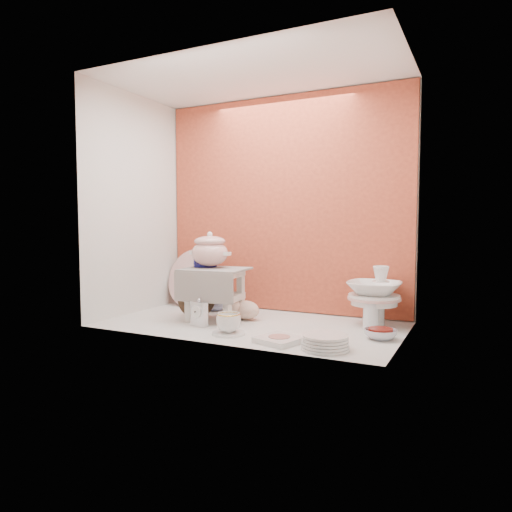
{
  "coord_description": "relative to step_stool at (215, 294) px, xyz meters",
  "views": [
    {
      "loc": [
        1.26,
        -2.51,
        0.62
      ],
      "look_at": [
        0.02,
        0.02,
        0.42
      ],
      "focal_mm": 32.54,
      "sensor_mm": 36.0,
      "label": 1
    }
  ],
  "objects": [
    {
      "name": "porcelain_tower",
      "position": [
        0.94,
        0.29,
        0.02
      ],
      "size": [
        0.41,
        0.41,
        0.37
      ],
      "primitive_type": null,
      "rotation": [
        0.0,
        0.0,
        -0.32
      ],
      "color": "white",
      "rests_on": "ground"
    },
    {
      "name": "crystal_bowl",
      "position": [
        1.05,
        -0.03,
        -0.14
      ],
      "size": [
        0.22,
        0.22,
        0.05
      ],
      "primitive_type": "imported",
      "rotation": [
        0.0,
        0.0,
        0.34
      ],
      "color": "silver",
      "rests_on": "ground"
    },
    {
      "name": "gold_rim_teacup",
      "position": [
        0.26,
        -0.29,
        -0.1
      ],
      "size": [
        0.15,
        0.15,
        0.11
      ],
      "primitive_type": "imported",
      "rotation": [
        0.0,
        0.0,
        -0.08
      ],
      "color": "white",
      "rests_on": "teacup_saucer"
    },
    {
      "name": "teacup_saucer",
      "position": [
        0.26,
        -0.29,
        -0.16
      ],
      "size": [
        0.19,
        0.19,
        0.01
      ],
      "primitive_type": "cylinder",
      "rotation": [
        0.0,
        0.0,
        -0.03
      ],
      "color": "white",
      "rests_on": "ground"
    },
    {
      "name": "blue_white_vase",
      "position": [
        -0.19,
        0.29,
        -0.06
      ],
      "size": [
        0.24,
        0.24,
        0.22
      ],
      "primitive_type": "imported",
      "rotation": [
        0.0,
        0.0,
        -0.19
      ],
      "color": "white",
      "rests_on": "ground"
    },
    {
      "name": "mantel_clock",
      "position": [
        0.0,
        -0.19,
        -0.08
      ],
      "size": [
        0.12,
        0.07,
        0.17
      ],
      "primitive_type": "cube",
      "rotation": [
        0.0,
        0.0,
        -0.26
      ],
      "color": "silver",
      "rests_on": "ground"
    },
    {
      "name": "lattice_dish",
      "position": [
        0.59,
        -0.33,
        -0.15
      ],
      "size": [
        0.26,
        0.26,
        0.03
      ],
      "primitive_type": "cube",
      "rotation": [
        0.0,
        0.0,
        -0.3
      ],
      "color": "white",
      "rests_on": "ground"
    },
    {
      "name": "clear_glass_vase",
      "position": [
        0.95,
        0.18,
        -0.08
      ],
      "size": [
        0.12,
        0.12,
        0.18
      ],
      "primitive_type": "cylinder",
      "rotation": [
        0.0,
        0.0,
        -0.38
      ],
      "color": "silver",
      "rests_on": "ground"
    },
    {
      "name": "lacquer_tray",
      "position": [
        -0.16,
        0.03,
        -0.03
      ],
      "size": [
        0.28,
        0.12,
        0.27
      ],
      "primitive_type": null,
      "rotation": [
        0.0,
        0.0,
        0.17
      ],
      "color": "black",
      "rests_on": "ground"
    },
    {
      "name": "soup_tureen",
      "position": [
        -0.05,
        0.03,
        0.28
      ],
      "size": [
        0.35,
        0.35,
        0.23
      ],
      "primitive_type": null,
      "rotation": [
        0.0,
        0.0,
        0.37
      ],
      "color": "white",
      "rests_on": "step_stool"
    },
    {
      "name": "step_stool",
      "position": [
        0.0,
        0.0,
        0.0
      ],
      "size": [
        0.42,
        0.38,
        0.33
      ],
      "primitive_type": null,
      "rotation": [
        0.0,
        0.0,
        0.1
      ],
      "color": "silver",
      "rests_on": "ground"
    },
    {
      "name": "floral_platter",
      "position": [
        -0.41,
        0.35,
        0.05
      ],
      "size": [
        0.45,
        0.19,
        0.43
      ],
      "primitive_type": null,
      "rotation": [
        0.0,
        0.0,
        -0.08
      ],
      "color": "white",
      "rests_on": "ground"
    },
    {
      "name": "dinner_plate_stack",
      "position": [
        0.84,
        -0.35,
        -0.13
      ],
      "size": [
        0.31,
        0.31,
        0.07
      ],
      "primitive_type": "cylinder",
      "rotation": [
        0.0,
        0.0,
        -0.35
      ],
      "color": "white",
      "rests_on": "ground"
    },
    {
      "name": "plush_pig",
      "position": [
        0.17,
        0.09,
        -0.1
      ],
      "size": [
        0.27,
        0.22,
        0.13
      ],
      "primitive_type": "ellipsoid",
      "rotation": [
        0.0,
        0.0,
        0.35
      ],
      "color": "beige",
      "rests_on": "ground"
    },
    {
      "name": "niche_shell",
      "position": [
        0.26,
        0.18,
        0.76
      ],
      "size": [
        1.86,
        1.03,
        1.53
      ],
      "color": "#C55231",
      "rests_on": "ground"
    },
    {
      "name": "cobalt_bowl",
      "position": [
        -0.11,
        0.06,
        0.2
      ],
      "size": [
        0.17,
        0.17,
        0.06
      ],
      "primitive_type": "cylinder",
      "rotation": [
        0.0,
        0.0,
        0.12
      ],
      "color": "#0B0948",
      "rests_on": "step_stool"
    },
    {
      "name": "ground",
      "position": [
        0.26,
        -0.0,
        -0.17
      ],
      "size": [
        1.8,
        1.8,
        0.0
      ],
      "primitive_type": "plane",
      "color": "silver",
      "rests_on": "ground"
    }
  ]
}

